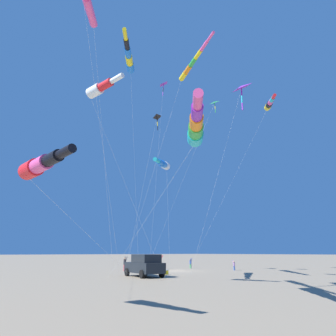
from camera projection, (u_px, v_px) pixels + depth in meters
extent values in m
plane|color=gray|center=(176.00, 271.00, 33.28)|extent=(600.00, 600.00, 0.00)
cube|color=black|center=(144.00, 268.00, 25.16)|extent=(2.37, 4.50, 0.84)
cube|color=black|center=(146.00, 258.00, 25.09)|extent=(1.94, 2.76, 0.68)
cylinder|color=black|center=(127.00, 272.00, 25.76)|extent=(0.30, 0.68, 0.66)
cylinder|color=black|center=(146.00, 271.00, 26.70)|extent=(0.30, 0.68, 0.66)
cylinder|color=black|center=(142.00, 274.00, 23.38)|extent=(0.30, 0.68, 0.66)
cylinder|color=black|center=(162.00, 273.00, 24.32)|extent=(0.30, 0.68, 0.66)
cube|color=yellow|center=(165.00, 272.00, 27.54)|extent=(0.60, 0.40, 0.36)
cube|color=white|center=(165.00, 270.00, 27.60)|extent=(0.62, 0.42, 0.06)
cube|color=gold|center=(160.00, 266.00, 35.99)|extent=(0.28, 0.14, 0.71)
cylinder|color=#B72833|center=(160.00, 261.00, 36.17)|extent=(0.33, 0.33, 0.59)
sphere|color=tan|center=(160.00, 257.00, 36.28)|extent=(0.22, 0.22, 0.22)
cylinder|color=#B72833|center=(161.00, 257.00, 36.49)|extent=(0.36, 0.09, 0.45)
cylinder|color=#B72833|center=(162.00, 257.00, 36.27)|extent=(0.36, 0.09, 0.45)
cube|color=#3D7F51|center=(191.00, 266.00, 37.91)|extent=(0.13, 0.23, 0.56)
cylinder|color=#335199|center=(190.00, 262.00, 38.05)|extent=(0.27, 0.27, 0.46)
sphere|color=#A37551|center=(190.00, 260.00, 38.14)|extent=(0.17, 0.17, 0.17)
cylinder|color=#335199|center=(192.00, 259.00, 38.15)|extent=(0.09, 0.29, 0.35)
cylinder|color=#335199|center=(190.00, 259.00, 37.99)|extent=(0.09, 0.29, 0.35)
cube|color=#B72833|center=(125.00, 268.00, 33.19)|extent=(0.29, 0.23, 0.66)
cylinder|color=#232328|center=(125.00, 262.00, 33.36)|extent=(0.41, 0.41, 0.55)
sphere|color=#A37551|center=(125.00, 259.00, 33.46)|extent=(0.21, 0.21, 0.21)
cylinder|color=#232328|center=(125.00, 258.00, 33.65)|extent=(0.34, 0.22, 0.42)
cylinder|color=#232328|center=(127.00, 258.00, 33.54)|extent=(0.34, 0.22, 0.42)
cube|color=#335199|center=(234.00, 268.00, 33.83)|extent=(0.14, 0.21, 0.49)
cylinder|color=#8E6B9E|center=(234.00, 264.00, 33.95)|extent=(0.27, 0.27, 0.40)
sphere|color=#A37551|center=(234.00, 262.00, 34.03)|extent=(0.15, 0.15, 0.15)
cylinder|color=#8E6B9E|center=(233.00, 261.00, 34.09)|extent=(0.12, 0.25, 0.30)
cylinder|color=#8E6B9E|center=(234.00, 261.00, 34.16)|extent=(0.12, 0.25, 0.30)
pyramid|color=purple|center=(241.00, 87.00, 26.76)|extent=(1.14, 1.71, 0.67)
cylinder|color=black|center=(241.00, 88.00, 26.76)|extent=(1.33, 0.10, 0.70)
cylinder|color=purple|center=(242.00, 92.00, 26.63)|extent=(0.19, 0.18, 0.75)
cylinder|color=#1EB7C6|center=(242.00, 99.00, 26.42)|extent=(0.17, 0.16, 0.74)
cylinder|color=purple|center=(242.00, 106.00, 26.18)|extent=(0.23, 0.20, 0.75)
cylinder|color=white|center=(216.00, 182.00, 26.81)|extent=(0.53, 6.82, 16.55)
pyramid|color=green|center=(214.00, 102.00, 37.56)|extent=(0.91, 1.18, 0.44)
cylinder|color=black|center=(214.00, 103.00, 37.57)|extent=(0.81, 0.24, 0.48)
cylinder|color=green|center=(215.00, 105.00, 37.47)|extent=(0.09, 0.14, 0.48)
cylinder|color=yellow|center=(215.00, 108.00, 37.31)|extent=(0.10, 0.12, 0.47)
cylinder|color=green|center=(215.00, 111.00, 37.17)|extent=(0.11, 0.10, 0.47)
cylinder|color=white|center=(182.00, 183.00, 35.92)|extent=(5.03, 7.45, 20.64)
cylinder|color=white|center=(100.00, 129.00, 20.70)|extent=(10.46, 10.62, 20.89)
cylinder|color=red|center=(31.00, 169.00, 11.58)|extent=(0.80, 1.03, 0.71)
cylinder|color=#EF4C93|center=(41.00, 164.00, 10.95)|extent=(0.68, 1.01, 0.59)
cylinder|color=black|center=(53.00, 158.00, 10.32)|extent=(0.55, 1.00, 0.46)
cylinder|color=black|center=(65.00, 152.00, 9.69)|extent=(0.42, 0.98, 0.33)
cylinder|color=white|center=(97.00, 244.00, 17.68)|extent=(10.89, 8.71, 5.02)
cylinder|color=blue|center=(130.00, 67.00, 30.94)|extent=(1.57, 1.75, 1.01)
cylinder|color=yellow|center=(129.00, 60.00, 29.47)|extent=(1.48, 1.67, 0.90)
cylinder|color=blue|center=(128.00, 52.00, 28.01)|extent=(1.38, 1.59, 0.79)
cylinder|color=black|center=(127.00, 44.00, 26.55)|extent=(1.28, 1.51, 0.68)
cylinder|color=yellow|center=(125.00, 34.00, 25.08)|extent=(1.18, 1.44, 0.58)
cylinder|color=white|center=(135.00, 178.00, 34.08)|extent=(7.38, 8.52, 20.95)
cylinder|color=#EF4C93|center=(90.00, 12.00, 18.38)|extent=(1.91, 2.45, 0.95)
cylinder|color=white|center=(105.00, 163.00, 21.43)|extent=(5.99, 6.31, 16.74)
cylinder|color=white|center=(95.00, 91.00, 20.70)|extent=(1.06, 1.32, 0.88)
cylinder|color=red|center=(106.00, 85.00, 20.13)|extent=(0.85, 1.24, 0.66)
cylinder|color=white|center=(117.00, 78.00, 19.57)|extent=(0.64, 1.16, 0.45)
cylinder|color=white|center=(130.00, 195.00, 23.27)|extent=(9.44, 3.46, 12.85)
cylinder|color=yellow|center=(183.00, 76.00, 25.79)|extent=(0.76, 1.12, 0.46)
cylinder|color=orange|center=(188.00, 69.00, 24.87)|extent=(0.71, 1.10, 0.41)
cylinder|color=green|center=(193.00, 62.00, 23.95)|extent=(0.67, 1.08, 0.36)
cylinder|color=yellow|center=(198.00, 54.00, 23.03)|extent=(0.62, 1.07, 0.31)
cylinder|color=#EF4C93|center=(204.00, 46.00, 22.11)|extent=(0.57, 1.05, 0.26)
cylinder|color=#EF4C93|center=(210.00, 37.00, 21.18)|extent=(0.53, 1.03, 0.21)
cylinder|color=white|center=(150.00, 184.00, 28.57)|extent=(1.54, 11.47, 16.98)
cylinder|color=yellow|center=(268.00, 107.00, 36.23)|extent=(1.54, 1.44, 1.03)
cylinder|color=black|center=(269.00, 105.00, 35.04)|extent=(1.45, 1.35, 0.93)
cylinder|color=#EF4C93|center=(271.00, 102.00, 33.84)|extent=(1.37, 1.25, 0.83)
cylinder|color=#1EB7C6|center=(272.00, 99.00, 32.65)|extent=(1.28, 1.15, 0.73)
cylinder|color=red|center=(274.00, 96.00, 31.45)|extent=(1.20, 1.06, 0.63)
cylinder|color=white|center=(226.00, 193.00, 39.07)|extent=(0.75, 14.08, 19.47)
pyramid|color=purple|center=(163.00, 84.00, 33.81)|extent=(0.76, 1.12, 0.39)
cylinder|color=black|center=(163.00, 84.00, 33.80)|extent=(0.91, 0.08, 0.40)
cylinder|color=purple|center=(163.00, 86.00, 33.74)|extent=(0.11, 0.14, 0.50)
cylinder|color=black|center=(163.00, 90.00, 33.61)|extent=(0.13, 0.09, 0.50)
cylinder|color=purple|center=(163.00, 94.00, 33.44)|extent=(0.15, 0.14, 0.50)
cylinder|color=white|center=(156.00, 182.00, 35.91)|extent=(5.13, 9.37, 20.84)
pyramid|color=black|center=(157.00, 116.00, 35.76)|extent=(1.42, 1.46, 0.35)
cylinder|color=black|center=(157.00, 117.00, 35.74)|extent=(0.83, 0.72, 0.31)
cylinder|color=black|center=(157.00, 120.00, 35.67)|extent=(0.15, 0.10, 0.56)
cylinder|color=yellow|center=(157.00, 124.00, 35.55)|extent=(0.14, 0.09, 0.56)
cylinder|color=black|center=(158.00, 128.00, 35.42)|extent=(0.14, 0.12, 0.56)
cylinder|color=white|center=(142.00, 191.00, 34.37)|extent=(1.12, 4.04, 18.01)
cylinder|color=#1EB7C6|center=(195.00, 137.00, 15.47)|extent=(1.47, 1.49, 0.95)
cylinder|color=green|center=(196.00, 130.00, 14.32)|extent=(1.38, 1.40, 0.84)
cylinder|color=orange|center=(196.00, 122.00, 13.17)|extent=(1.29, 1.31, 0.72)
cylinder|color=purple|center=(197.00, 112.00, 12.02)|extent=(1.19, 1.23, 0.60)
cylinder|color=#EF4C93|center=(198.00, 100.00, 10.87)|extent=(1.10, 1.14, 0.49)
cylinder|color=white|center=(143.00, 224.00, 20.06)|extent=(1.77, 12.43, 7.79)
cylinder|color=white|center=(165.00, 166.00, 27.85)|extent=(1.80, 1.76, 1.04)
cylinder|color=blue|center=(163.00, 164.00, 26.16)|extent=(1.69, 1.65, 0.91)
cylinder|color=blue|center=(160.00, 162.00, 24.46)|extent=(1.59, 1.54, 0.79)
cylinder|color=#1EB7C6|center=(157.00, 160.00, 22.77)|extent=(1.48, 1.43, 0.66)
cylinder|color=white|center=(168.00, 221.00, 28.44)|extent=(1.83, 1.72, 10.03)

